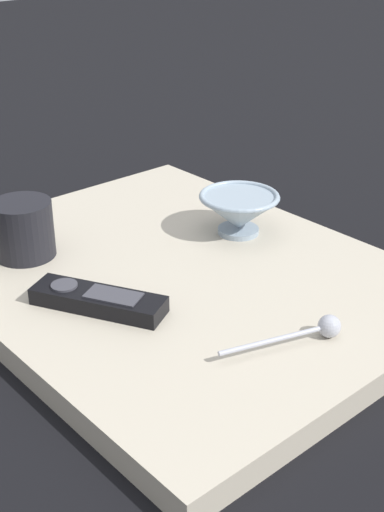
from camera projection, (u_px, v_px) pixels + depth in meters
ground_plane at (174, 290)px, 0.99m from camera, size 6.00×6.00×0.00m
table at (174, 279)px, 0.98m from camera, size 0.53×0.67×0.03m
cereal_bowl at (239, 211)px, 1.06m from camera, size 0.12×0.12×0.06m
coffee_mug at (23, 229)px, 0.99m from camera, size 0.09×0.12×0.08m
teaspoon at (319, 329)px, 0.81m from camera, size 0.15×0.06×0.03m
tv_remote_near at (98, 300)px, 0.87m from camera, size 0.12×0.17×0.02m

